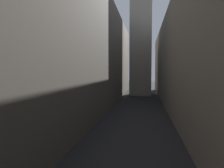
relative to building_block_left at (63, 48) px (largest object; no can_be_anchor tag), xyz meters
name	(u,v)px	position (x,y,z in m)	size (l,w,h in m)	color
ground_plane	(135,119)	(12.85, -2.00, -11.55)	(264.00, 264.00, 0.00)	#232326
building_block_left	(63,48)	(0.00, 0.00, 0.00)	(14.70, 108.00, 23.09)	#60594F
building_block_right	(219,57)	(25.76, 0.00, -1.79)	(14.82, 108.00, 19.51)	gray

